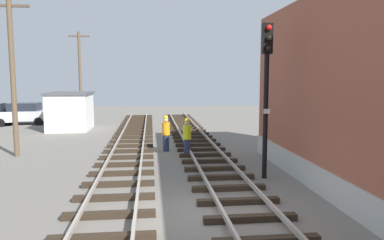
% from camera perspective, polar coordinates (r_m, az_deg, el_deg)
% --- Properties ---
extents(ground_plane, '(80.00, 80.00, 0.00)m').
position_cam_1_polar(ground_plane, '(10.53, 2.94, -14.41)').
color(ground_plane, slate).
extents(track_near_building, '(2.50, 53.80, 0.32)m').
position_cam_1_polar(track_near_building, '(10.67, 8.11, -13.46)').
color(track_near_building, '#2D2319').
rests_on(track_near_building, ground).
extents(track_centre, '(2.50, 53.80, 0.32)m').
position_cam_1_polar(track_centre, '(10.42, -12.79, -14.04)').
color(track_centre, '#2D2319').
rests_on(track_centre, ground).
extents(signal_mast, '(0.36, 0.40, 5.74)m').
position_cam_1_polar(signal_mast, '(13.76, 11.54, 5.67)').
color(signal_mast, black).
rests_on(signal_mast, ground).
extents(control_hut, '(3.00, 3.80, 2.76)m').
position_cam_1_polar(control_hut, '(28.18, -18.46, 1.36)').
color(control_hut, silver).
rests_on(control_hut, ground).
extents(parked_car_silver, '(4.20, 2.04, 1.76)m').
position_cam_1_polar(parked_car_silver, '(33.00, -24.63, 0.96)').
color(parked_car_silver, '#B7B7BC').
rests_on(parked_car_silver, ground).
extents(utility_pole_near, '(1.80, 0.24, 7.50)m').
position_cam_1_polar(utility_pole_near, '(19.35, -26.19, 6.40)').
color(utility_pole_near, brown).
rests_on(utility_pole_near, ground).
extents(utility_pole_far, '(1.80, 0.24, 7.81)m').
position_cam_1_polar(utility_pole_far, '(33.90, -17.07, 6.80)').
color(utility_pole_far, brown).
rests_on(utility_pole_far, ground).
extents(track_worker_foreground, '(0.40, 0.40, 1.87)m').
position_cam_1_polar(track_worker_foreground, '(18.93, -4.09, -2.09)').
color(track_worker_foreground, '#262D4C').
rests_on(track_worker_foreground, ground).
extents(track_worker_distant, '(0.40, 0.40, 1.87)m').
position_cam_1_polar(track_worker_distant, '(17.60, -0.78, -2.73)').
color(track_worker_distant, '#262D4C').
rests_on(track_worker_distant, ground).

